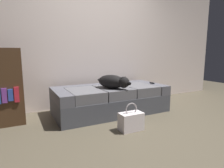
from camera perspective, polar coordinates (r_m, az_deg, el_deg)
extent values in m
plane|color=brown|center=(2.60, 9.56, -14.13)|extent=(10.00, 10.00, 0.00)
cube|color=silver|center=(3.82, -4.93, 14.83)|extent=(6.40, 0.10, 2.80)
cube|color=#4A4C54|center=(3.33, -0.39, -5.99)|extent=(1.93, 0.89, 0.30)
cube|color=#56565F|center=(3.00, -15.32, -3.51)|extent=(0.20, 0.89, 0.16)
cube|color=#56565F|center=(3.74, 11.51, -0.89)|extent=(0.20, 0.89, 0.16)
cube|color=#56565F|center=(3.59, -2.88, -1.14)|extent=(1.53, 0.20, 0.16)
cube|color=slate|center=(3.00, -8.27, -3.30)|extent=(0.49, 0.68, 0.16)
cube|color=slate|center=(3.19, 0.41, -2.43)|extent=(0.49, 0.68, 0.16)
cube|color=slate|center=(3.45, 7.93, -1.63)|extent=(0.49, 0.68, 0.16)
ellipsoid|color=black|center=(3.09, -0.18, 0.75)|extent=(0.48, 0.55, 0.22)
sphere|color=black|center=(2.97, 3.53, 0.50)|extent=(0.18, 0.18, 0.18)
ellipsoid|color=black|center=(2.93, 4.92, 0.17)|extent=(0.11, 0.12, 0.06)
cone|color=black|center=(3.00, 4.01, 1.90)|extent=(0.05, 0.05, 0.05)
cone|color=black|center=(2.92, 3.07, 1.69)|extent=(0.05, 0.05, 0.05)
ellipsoid|color=black|center=(3.25, -2.87, 1.36)|extent=(0.19, 0.05, 0.05)
cube|color=black|center=(3.66, 12.00, 0.31)|extent=(0.09, 0.16, 0.02)
cube|color=white|center=(2.60, 5.77, -11.21)|extent=(0.32, 0.18, 0.24)
torus|color=#A49B9C|center=(2.54, 5.83, -7.62)|extent=(0.18, 0.02, 0.18)
cube|color=#49301C|center=(3.08, -30.52, -0.93)|extent=(0.56, 0.28, 1.10)
cube|color=purple|center=(2.94, -29.81, -3.08)|extent=(0.06, 0.02, 0.20)
cube|color=#3352B6|center=(2.94, -28.36, -2.98)|extent=(0.06, 0.02, 0.17)
cube|color=red|center=(2.94, -26.90, -2.88)|extent=(0.06, 0.02, 0.22)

